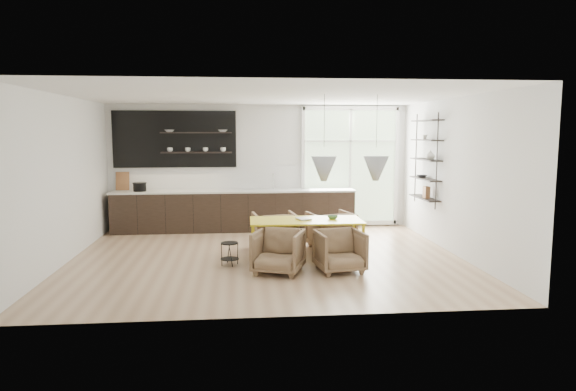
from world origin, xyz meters
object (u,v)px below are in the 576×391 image
Objects in this scene: armchair_front_left at (278,251)px; wire_stool at (230,251)px; dining_table at (306,222)px; armchair_back_left at (275,231)px; armchair_back_right at (331,230)px; armchair_front_right at (340,251)px.

wire_stool is at bearing 164.89° from armchair_front_left.
armchair_back_left is at bearing 123.79° from dining_table.
armchair_front_left is at bearing -123.50° from dining_table.
wire_stool is (-1.94, -1.05, -0.11)m from armchair_back_right.
armchair_back_right is (1.09, 0.00, -0.00)m from armchair_back_left.
armchair_front_right reaches higher than wire_stool.
dining_table is 5.03× the size of wire_stool.
armchair_front_left is at bearing -34.64° from wire_stool.
dining_table is at bearing 110.53° from armchair_front_right.
armchair_front_left is at bearing 40.60° from armchair_back_right.
wire_stool is (-1.80, 0.56, -0.09)m from armchair_front_right.
armchair_front_right is (-0.14, -1.61, -0.03)m from armchair_back_right.
armchair_back_left reaches higher than wire_stool.
dining_table reaches higher than armchair_front_left.
armchair_front_right is at bearing -60.86° from dining_table.
armchair_back_left is 1.35m from wire_stool.
dining_table is 1.02m from armchair_back_right.
dining_table is 2.58× the size of armchair_front_left.
armchair_front_left is 1.03× the size of armchair_front_right.
armchair_front_left is 0.97m from wire_stool.
armchair_back_left is 1.60m from armchair_front_left.
dining_table is 2.45× the size of armchair_back_left.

